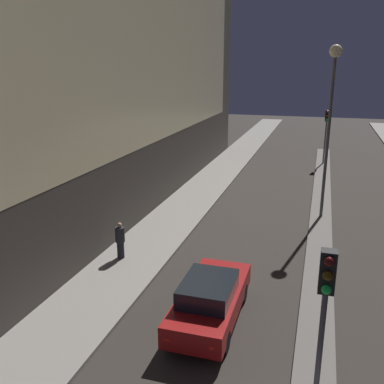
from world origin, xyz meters
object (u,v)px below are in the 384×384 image
Objects in this scene: pedestrian_on_left_sidewalk at (120,240)px; traffic_light_near at (324,304)px; street_lamp at (332,94)px; traffic_light_mid at (326,124)px; car_left_lane at (210,299)px.

traffic_light_near is at bearing -40.81° from pedestrian_on_left_sidewalk.
street_lamp reaches higher than pedestrian_on_left_sidewalk.
traffic_light_near is 15.08m from street_lamp.
street_lamp is 5.58× the size of pedestrian_on_left_sidewalk.
pedestrian_on_left_sidewalk is (-8.02, -7.81, -5.62)m from street_lamp.
traffic_light_mid is 22.88m from pedestrian_on_left_sidewalk.
traffic_light_near reaches higher than pedestrian_on_left_sidewalk.
traffic_light_near is at bearing -90.00° from traffic_light_mid.
traffic_light_mid is 0.50× the size of street_lamp.
car_left_lane is 2.97× the size of pedestrian_on_left_sidewalk.
traffic_light_near is 0.50× the size of street_lamp.
car_left_lane is at bearing -34.40° from pedestrian_on_left_sidewalk.
traffic_light_mid is at bearing 82.33° from car_left_lane.
traffic_light_near is 28.22m from traffic_light_mid.
street_lamp reaches higher than car_left_lane.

